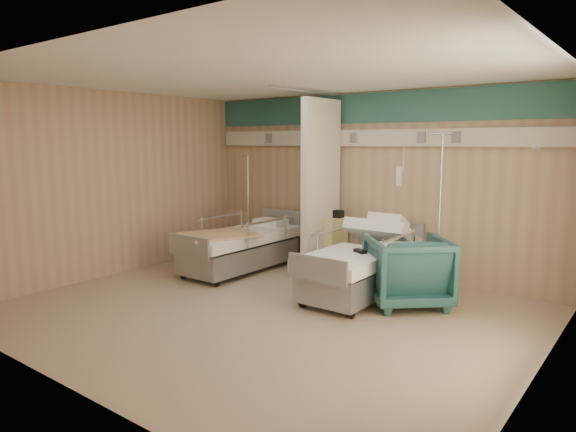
{
  "coord_description": "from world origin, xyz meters",
  "views": [
    {
      "loc": [
        3.85,
        -4.61,
        2.04
      ],
      "look_at": [
        -0.11,
        0.6,
        1.09
      ],
      "focal_mm": 32.0,
      "sensor_mm": 36.0,
      "label": 1
    }
  ],
  "objects_px": {
    "bed_right": "(362,272)",
    "visitor_armchair": "(407,271)",
    "iv_stand_right": "(437,259)",
    "bedside_cabinet": "(326,243)",
    "iv_stand_left": "(249,235)",
    "bed_left": "(240,251)"
  },
  "relations": [
    {
      "from": "iv_stand_right",
      "to": "iv_stand_left",
      "type": "xyz_separation_m",
      "value": [
        -3.55,
        0.09,
        -0.07
      ]
    },
    {
      "from": "bed_right",
      "to": "bedside_cabinet",
      "type": "xyz_separation_m",
      "value": [
        -1.15,
        0.9,
        0.11
      ]
    },
    {
      "from": "visitor_armchair",
      "to": "iv_stand_right",
      "type": "distance_m",
      "value": 0.85
    },
    {
      "from": "bed_right",
      "to": "bedside_cabinet",
      "type": "height_order",
      "value": "bedside_cabinet"
    },
    {
      "from": "bed_right",
      "to": "iv_stand_right",
      "type": "bearing_deg",
      "value": 49.13
    },
    {
      "from": "bed_left",
      "to": "visitor_armchair",
      "type": "distance_m",
      "value": 2.85
    },
    {
      "from": "bed_right",
      "to": "visitor_armchair",
      "type": "height_order",
      "value": "visitor_armchair"
    },
    {
      "from": "bedside_cabinet",
      "to": "iv_stand_left",
      "type": "distance_m",
      "value": 1.69
    },
    {
      "from": "bed_left",
      "to": "visitor_armchair",
      "type": "bearing_deg",
      "value": -0.33
    },
    {
      "from": "bed_left",
      "to": "iv_stand_right",
      "type": "height_order",
      "value": "iv_stand_right"
    },
    {
      "from": "bed_left",
      "to": "iv_stand_right",
      "type": "xyz_separation_m",
      "value": [
        2.92,
        0.83,
        0.13
      ]
    },
    {
      "from": "bed_right",
      "to": "iv_stand_left",
      "type": "distance_m",
      "value": 2.98
    },
    {
      "from": "bed_right",
      "to": "bed_left",
      "type": "bearing_deg",
      "value": 180.0
    },
    {
      "from": "bed_left",
      "to": "iv_stand_left",
      "type": "height_order",
      "value": "iv_stand_left"
    },
    {
      "from": "iv_stand_right",
      "to": "bedside_cabinet",
      "type": "bearing_deg",
      "value": 177.76
    },
    {
      "from": "bed_right",
      "to": "bed_left",
      "type": "xyz_separation_m",
      "value": [
        -2.2,
        0.0,
        0.0
      ]
    },
    {
      "from": "bedside_cabinet",
      "to": "visitor_armchair",
      "type": "bearing_deg",
      "value": -26.98
    },
    {
      "from": "visitor_armchair",
      "to": "iv_stand_left",
      "type": "xyz_separation_m",
      "value": [
        -3.49,
        0.93,
        -0.07
      ]
    },
    {
      "from": "bed_right",
      "to": "iv_stand_left",
      "type": "bearing_deg",
      "value": 162.06
    },
    {
      "from": "bed_left",
      "to": "iv_stand_right",
      "type": "bearing_deg",
      "value": 15.84
    },
    {
      "from": "bed_right",
      "to": "bed_left",
      "type": "relative_size",
      "value": 1.0
    },
    {
      "from": "iv_stand_right",
      "to": "bed_right",
      "type": "bearing_deg",
      "value": -130.87
    }
  ]
}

